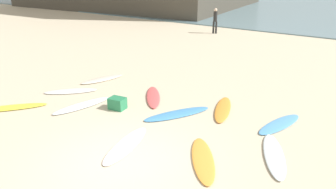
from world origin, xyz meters
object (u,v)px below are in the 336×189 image
(surfboard_3, at_px, (102,79))
(beach_cooler, at_px, (117,103))
(surfboard_0, at_px, (203,159))
(surfboard_2, at_px, (82,106))
(surfboard_10, at_px, (274,155))
(surfboard_5, at_px, (71,91))
(surfboard_7, at_px, (126,145))
(surfboard_9, at_px, (280,124))
(surfboard_4, at_px, (153,97))
(surfboard_1, at_px, (177,114))
(surfboard_8, at_px, (223,109))
(beachgoer_near, at_px, (215,19))
(surfboard_6, at_px, (10,108))

(surfboard_3, bearing_deg, beach_cooler, 160.66)
(surfboard_0, distance_m, surfboard_2, 5.34)
(surfboard_10, bearing_deg, surfboard_5, -25.98)
(surfboard_0, relative_size, surfboard_7, 0.99)
(surfboard_9, relative_size, surfboard_10, 0.91)
(surfboard_4, height_order, surfboard_5, surfboard_4)
(surfboard_1, distance_m, surfboard_2, 3.48)
(surfboard_1, distance_m, surfboard_8, 1.65)
(surfboard_4, xyz_separation_m, surfboard_8, (2.71, 0.43, 0.00))
(surfboard_0, xyz_separation_m, surfboard_10, (1.47, 1.23, 0.01))
(surfboard_8, bearing_deg, beachgoer_near, -81.59)
(surfboard_2, distance_m, surfboard_8, 5.03)
(surfboard_5, distance_m, beach_cooler, 2.69)
(surfboard_1, distance_m, surfboard_4, 1.78)
(surfboard_9, height_order, beachgoer_near, beachgoer_near)
(surfboard_4, relative_size, surfboard_6, 0.90)
(surfboard_0, xyz_separation_m, surfboard_5, (-6.78, 1.47, -0.00))
(surfboard_3, bearing_deg, surfboard_2, 137.31)
(surfboard_7, bearing_deg, surfboard_8, 60.18)
(surfboard_6, height_order, beachgoer_near, beachgoer_near)
(surfboard_5, distance_m, beachgoer_near, 14.26)
(surfboard_0, height_order, surfboard_5, surfboard_0)
(surfboard_0, xyz_separation_m, surfboard_8, (-0.96, 3.24, 0.01))
(surfboard_1, xyz_separation_m, surfboard_3, (-4.71, 1.24, 0.01))
(surfboard_6, xyz_separation_m, surfboard_8, (6.31, 4.09, 0.01))
(surfboard_5, height_order, surfboard_7, surfboard_5)
(surfboard_7, distance_m, beachgoer_near, 17.10)
(surfboard_1, xyz_separation_m, surfboard_2, (-3.22, -1.33, 0.01))
(surfboard_4, height_order, surfboard_6, surfboard_4)
(surfboard_2, relative_size, beachgoer_near, 1.23)
(surfboard_1, xyz_separation_m, surfboard_9, (3.12, 1.16, 0.00))
(surfboard_3, xyz_separation_m, beach_cooler, (2.69, -1.99, 0.17))
(surfboard_2, relative_size, surfboard_5, 1.09)
(surfboard_2, height_order, surfboard_6, surfboard_2)
(surfboard_0, relative_size, surfboard_2, 1.01)
(surfboard_4, bearing_deg, surfboard_3, 133.77)
(surfboard_6, xyz_separation_m, beachgoer_near, (-0.23, 16.53, 0.98))
(surfboard_7, height_order, beach_cooler, beach_cooler)
(surfboard_3, height_order, surfboard_4, surfboard_4)
(surfboard_4, height_order, surfboard_9, surfboard_4)
(surfboard_4, bearing_deg, surfboard_2, -165.44)
(surfboard_1, bearing_deg, surfboard_7, -62.41)
(surfboard_3, distance_m, surfboard_6, 4.14)
(beach_cooler, bearing_deg, surfboard_0, -17.24)
(surfboard_0, bearing_deg, surfboard_2, 138.17)
(surfboard_1, relative_size, beachgoer_near, 1.35)
(surfboard_8, relative_size, surfboard_10, 0.98)
(surfboard_3, distance_m, beachgoer_near, 12.48)
(surfboard_9, relative_size, beachgoer_near, 1.17)
(surfboard_9, relative_size, beach_cooler, 3.79)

